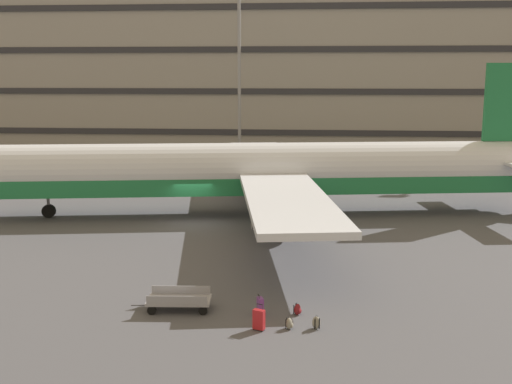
{
  "coord_description": "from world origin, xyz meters",
  "views": [
    {
      "loc": [
        7.63,
        -39.47,
        9.62
      ],
      "look_at": [
        4.58,
        -4.65,
        3.0
      ],
      "focal_mm": 44.1,
      "sensor_mm": 36.0,
      "label": 1
    }
  ],
  "objects_px": {
    "suitcase_silver": "(260,306)",
    "backpack_upright": "(316,323)",
    "baggage_cart": "(179,300)",
    "suitcase_orange": "(259,319)",
    "backpack_navy": "(289,324)",
    "airliner": "(262,171)",
    "backpack_laid_flat": "(298,310)"
  },
  "relations": [
    {
      "from": "backpack_navy",
      "to": "baggage_cart",
      "type": "bearing_deg",
      "value": 160.95
    },
    {
      "from": "suitcase_orange",
      "to": "backpack_laid_flat",
      "type": "xyz_separation_m",
      "value": [
        1.43,
        1.69,
        -0.21
      ]
    },
    {
      "from": "backpack_navy",
      "to": "airliner",
      "type": "bearing_deg",
      "value": 97.43
    },
    {
      "from": "backpack_navy",
      "to": "backpack_laid_flat",
      "type": "bearing_deg",
      "value": 79.27
    },
    {
      "from": "suitcase_orange",
      "to": "baggage_cart",
      "type": "xyz_separation_m",
      "value": [
        -3.46,
        1.8,
        -0.01
      ]
    },
    {
      "from": "backpack_navy",
      "to": "backpack_upright",
      "type": "height_order",
      "value": "backpack_upright"
    },
    {
      "from": "backpack_upright",
      "to": "baggage_cart",
      "type": "distance_m",
      "value": 5.82
    },
    {
      "from": "suitcase_silver",
      "to": "backpack_upright",
      "type": "xyz_separation_m",
      "value": [
        2.24,
        -1.14,
        -0.16
      ]
    },
    {
      "from": "backpack_upright",
      "to": "baggage_cart",
      "type": "xyz_separation_m",
      "value": [
        -5.63,
        1.48,
        0.18
      ]
    },
    {
      "from": "airliner",
      "to": "baggage_cart",
      "type": "relative_size",
      "value": 12.82
    },
    {
      "from": "suitcase_silver",
      "to": "backpack_navy",
      "type": "distance_m",
      "value": 1.76
    },
    {
      "from": "airliner",
      "to": "suitcase_silver",
      "type": "xyz_separation_m",
      "value": [
        1.35,
        -18.48,
        -2.61
      ]
    },
    {
      "from": "airliner",
      "to": "backpack_upright",
      "type": "relative_size",
      "value": 76.99
    },
    {
      "from": "suitcase_orange",
      "to": "backpack_navy",
      "type": "height_order",
      "value": "suitcase_orange"
    },
    {
      "from": "suitcase_orange",
      "to": "backpack_navy",
      "type": "bearing_deg",
      "value": 10.1
    },
    {
      "from": "suitcase_silver",
      "to": "baggage_cart",
      "type": "xyz_separation_m",
      "value": [
        -3.39,
        0.33,
        0.03
      ]
    },
    {
      "from": "suitcase_orange",
      "to": "airliner",
      "type": "bearing_deg",
      "value": 94.08
    },
    {
      "from": "backpack_navy",
      "to": "suitcase_silver",
      "type": "bearing_deg",
      "value": 134.05
    },
    {
      "from": "backpack_laid_flat",
      "to": "backpack_upright",
      "type": "xyz_separation_m",
      "value": [
        0.74,
        -1.37,
        0.02
      ]
    },
    {
      "from": "suitcase_orange",
      "to": "backpack_navy",
      "type": "xyz_separation_m",
      "value": [
        1.15,
        0.2,
        -0.22
      ]
    },
    {
      "from": "suitcase_orange",
      "to": "backpack_navy",
      "type": "distance_m",
      "value": 1.19
    },
    {
      "from": "suitcase_silver",
      "to": "baggage_cart",
      "type": "height_order",
      "value": "suitcase_silver"
    },
    {
      "from": "backpack_laid_flat",
      "to": "backpack_upright",
      "type": "height_order",
      "value": "backpack_upright"
    },
    {
      "from": "suitcase_orange",
      "to": "backpack_upright",
      "type": "distance_m",
      "value": 2.2
    },
    {
      "from": "backpack_upright",
      "to": "baggage_cart",
      "type": "bearing_deg",
      "value": 165.31
    },
    {
      "from": "airliner",
      "to": "backpack_navy",
      "type": "xyz_separation_m",
      "value": [
        2.57,
        -19.74,
        -2.8
      ]
    },
    {
      "from": "airliner",
      "to": "baggage_cart",
      "type": "bearing_deg",
      "value": -96.4
    },
    {
      "from": "suitcase_silver",
      "to": "baggage_cart",
      "type": "distance_m",
      "value": 3.41
    },
    {
      "from": "suitcase_orange",
      "to": "backpack_laid_flat",
      "type": "relative_size",
      "value": 2.03
    },
    {
      "from": "backpack_navy",
      "to": "baggage_cart",
      "type": "relative_size",
      "value": 0.15
    },
    {
      "from": "suitcase_silver",
      "to": "backpack_laid_flat",
      "type": "relative_size",
      "value": 1.75
    },
    {
      "from": "suitcase_silver",
      "to": "backpack_navy",
      "type": "height_order",
      "value": "suitcase_silver"
    }
  ]
}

